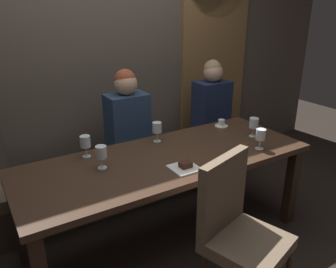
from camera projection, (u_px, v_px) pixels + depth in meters
ground at (167, 238)px, 2.79m from camera, size 9.00×9.00×0.00m
back_wall_tiled at (100, 38)px, 3.22m from camera, size 6.00×0.12×3.00m
arched_door at (215, 44)px, 3.87m from camera, size 0.90×0.05×2.55m
dining_table at (167, 167)px, 2.56m from camera, size 2.20×0.84×0.74m
banquette_bench at (129, 179)px, 3.27m from camera, size 2.50×0.44×0.45m
chair_near_side at (237, 225)px, 2.04m from camera, size 0.55×0.55×0.98m
diner_redhead at (127, 118)px, 3.02m from camera, size 0.36×0.24×0.84m
diner_bearded at (212, 102)px, 3.55m from camera, size 0.36×0.24×0.83m
wine_glass_far_left at (261, 135)px, 2.62m from camera, size 0.08×0.08×0.16m
wine_glass_center_back at (85, 143)px, 2.49m from camera, size 0.08×0.08×0.16m
wine_glass_far_right at (157, 128)px, 2.76m from camera, size 0.08×0.08×0.16m
wine_glass_center_front at (101, 153)px, 2.31m from camera, size 0.08×0.08×0.16m
wine_glass_end_left at (254, 124)px, 2.87m from camera, size 0.08×0.08×0.16m
espresso_cup at (221, 124)px, 3.14m from camera, size 0.12×0.12×0.06m
dessert_plate at (185, 167)px, 2.34m from camera, size 0.19×0.19×0.05m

